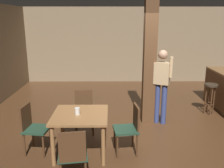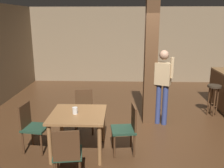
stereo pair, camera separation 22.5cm
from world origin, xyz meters
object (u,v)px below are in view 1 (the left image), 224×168
(chair_east, at_px, (130,126))
(chair_west, at_px, (33,126))
(bar_stool_near, at_px, (210,92))
(chair_south, at_px, (73,154))
(chair_north, at_px, (84,109))
(dining_table, at_px, (80,120))
(standing_person, at_px, (162,82))
(napkin_cup, at_px, (77,111))

(chair_east, height_order, chair_west, same)
(chair_east, distance_m, bar_stool_near, 2.91)
(chair_south, bearing_deg, chair_west, 132.23)
(chair_east, height_order, bar_stool_near, chair_east)
(chair_north, bearing_deg, bar_stool_near, 18.28)
(chair_south, distance_m, bar_stool_near, 4.19)
(dining_table, relative_size, chair_north, 1.09)
(standing_person, bearing_deg, chair_east, -121.68)
(napkin_cup, bearing_deg, chair_south, -87.59)
(chair_south, relative_size, standing_person, 0.52)
(chair_south, xyz_separation_m, chair_east, (0.89, 0.93, 0.00))
(chair_north, height_order, chair_west, same)
(chair_north, height_order, standing_person, standing_person)
(chair_east, bearing_deg, chair_south, -133.93)
(chair_south, distance_m, standing_person, 2.86)
(napkin_cup, distance_m, bar_stool_near, 3.68)
(napkin_cup, relative_size, bar_stool_near, 0.15)
(chair_east, relative_size, standing_person, 0.52)
(dining_table, distance_m, chair_east, 0.89)
(chair_south, xyz_separation_m, standing_person, (1.70, 2.24, 0.50))
(dining_table, distance_m, napkin_cup, 0.19)
(chair_north, bearing_deg, dining_table, -88.08)
(chair_south, relative_size, napkin_cup, 7.35)
(chair_west, bearing_deg, chair_south, -47.77)
(chair_north, relative_size, chair_south, 1.00)
(chair_west, relative_size, napkin_cup, 7.35)
(chair_south, distance_m, chair_west, 1.28)
(chair_south, bearing_deg, chair_north, 90.67)
(napkin_cup, bearing_deg, bar_stool_near, 31.80)
(chair_south, xyz_separation_m, bar_stool_near, (3.08, 2.83, 0.08))
(chair_east, relative_size, chair_west, 1.00)
(standing_person, distance_m, bar_stool_near, 1.56)
(chair_west, xyz_separation_m, bar_stool_near, (3.95, 1.88, 0.08))
(dining_table, height_order, chair_west, chair_west)
(dining_table, distance_m, chair_north, 0.90)
(chair_south, relative_size, chair_east, 1.00)
(dining_table, relative_size, napkin_cup, 8.02)
(napkin_cup, height_order, standing_person, standing_person)
(chair_east, xyz_separation_m, chair_west, (-1.75, 0.02, 0.00))
(chair_north, height_order, bar_stool_near, chair_north)
(chair_north, xyz_separation_m, bar_stool_near, (3.11, 1.03, 0.08))
(chair_north, bearing_deg, standing_person, 14.09)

